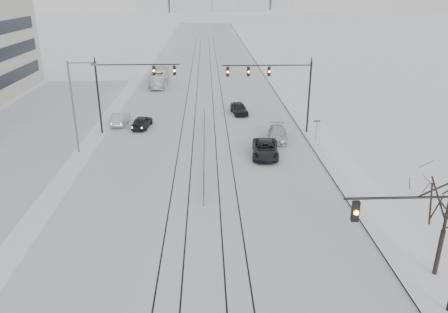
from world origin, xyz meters
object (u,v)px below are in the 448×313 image
at_px(box_truck, 159,78).
at_px(traffic_mast_near, 432,236).
at_px(sedan_sb_inner, 142,122).
at_px(sedan_nb_far, 239,109).
at_px(sedan_nb_front, 265,149).
at_px(sedan_nb_right, 278,134).
at_px(sedan_sb_outer, 120,119).

bearing_deg(box_truck, traffic_mast_near, 109.99).
height_order(sedan_sb_inner, sedan_nb_far, sedan_nb_far).
distance_m(sedan_sb_inner, box_truck, 22.84).
distance_m(sedan_nb_front, sedan_nb_right, 5.04).
bearing_deg(sedan_nb_right, sedan_sb_inner, 168.11).
bearing_deg(box_truck, sedan_nb_far, 125.78).
relative_size(sedan_sb_inner, sedan_nb_right, 0.90).
distance_m(sedan_sb_inner, sedan_nb_front, 16.23).
distance_m(traffic_mast_near, sedan_sb_inner, 36.58).
bearing_deg(box_truck, sedan_nb_right, 120.31).
bearing_deg(sedan_nb_front, sedan_sb_outer, 150.96).
bearing_deg(sedan_sb_inner, box_truck, -81.44).
xyz_separation_m(sedan_sb_outer, sedan_nb_front, (15.92, -11.06, 0.02)).
bearing_deg(sedan_sb_inner, sedan_sb_outer, -20.19).
bearing_deg(sedan_sb_inner, sedan_nb_front, 152.11).
relative_size(sedan_sb_inner, sedan_sb_outer, 0.96).
distance_m(traffic_mast_near, box_truck, 57.48).
xyz_separation_m(sedan_nb_front, sedan_nb_right, (1.94, 4.65, -0.06)).
bearing_deg(sedan_nb_far, traffic_mast_near, -89.20).
distance_m(sedan_nb_front, sedan_nb_far, 15.04).
xyz_separation_m(sedan_nb_front, box_truck, (-13.29, 32.38, 0.58)).
relative_size(traffic_mast_near, sedan_sb_outer, 1.59).
relative_size(sedan_sb_outer, sedan_nb_far, 1.02).
bearing_deg(sedan_nb_far, sedan_nb_right, -80.76).
xyz_separation_m(sedan_nb_far, box_truck, (-11.85, 17.41, 0.59)).
xyz_separation_m(traffic_mast_near, sedan_nb_far, (-6.31, 37.02, -3.82)).
bearing_deg(sedan_nb_front, traffic_mast_near, -71.79).
height_order(sedan_nb_right, sedan_nb_far, sedan_nb_far).
height_order(sedan_nb_right, box_truck, box_truck).
xyz_separation_m(traffic_mast_near, sedan_nb_front, (-4.87, 22.06, -3.82)).
xyz_separation_m(sedan_sb_outer, sedan_nb_far, (14.48, 3.91, 0.01)).
bearing_deg(sedan_nb_right, sedan_nb_front, -106.48).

